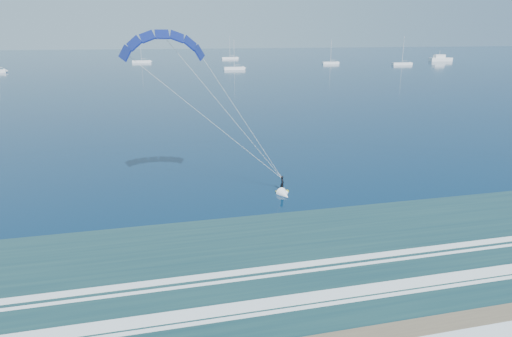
{
  "coord_description": "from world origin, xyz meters",
  "views": [
    {
      "loc": [
        -6.68,
        -17.34,
        15.54
      ],
      "look_at": [
        3.11,
        22.25,
        3.34
      ],
      "focal_mm": 32.0,
      "sensor_mm": 36.0,
      "label": 1
    }
  ],
  "objects_px": {
    "sailboat_3": "(234,68)",
    "motor_yacht": "(440,59)",
    "sailboat_2": "(142,61)",
    "sailboat_5": "(330,63)",
    "sailboat_6": "(402,64)",
    "kitesurfer_rig": "(223,108)",
    "sailboat_4": "(230,58)"
  },
  "relations": [
    {
      "from": "sailboat_3",
      "to": "sailboat_5",
      "type": "bearing_deg",
      "value": 23.53
    },
    {
      "from": "motor_yacht",
      "to": "sailboat_5",
      "type": "xyz_separation_m",
      "value": [
        -69.36,
        -8.14,
        -0.74
      ]
    },
    {
      "from": "kitesurfer_rig",
      "to": "sailboat_3",
      "type": "relative_size",
      "value": 1.36
    },
    {
      "from": "kitesurfer_rig",
      "to": "sailboat_4",
      "type": "relative_size",
      "value": 1.27
    },
    {
      "from": "sailboat_3",
      "to": "motor_yacht",
      "type": "bearing_deg",
      "value": 14.45
    },
    {
      "from": "kitesurfer_rig",
      "to": "sailboat_3",
      "type": "bearing_deg",
      "value": 78.41
    },
    {
      "from": "sailboat_3",
      "to": "kitesurfer_rig",
      "type": "bearing_deg",
      "value": -101.59
    },
    {
      "from": "kitesurfer_rig",
      "to": "sailboat_2",
      "type": "distance_m",
      "value": 215.71
    },
    {
      "from": "motor_yacht",
      "to": "sailboat_3",
      "type": "distance_m",
      "value": 128.06
    },
    {
      "from": "kitesurfer_rig",
      "to": "motor_yacht",
      "type": "height_order",
      "value": "kitesurfer_rig"
    },
    {
      "from": "sailboat_5",
      "to": "sailboat_3",
      "type": "bearing_deg",
      "value": -156.47
    },
    {
      "from": "motor_yacht",
      "to": "sailboat_3",
      "type": "bearing_deg",
      "value": -165.55
    },
    {
      "from": "kitesurfer_rig",
      "to": "sailboat_2",
      "type": "height_order",
      "value": "kitesurfer_rig"
    },
    {
      "from": "sailboat_2",
      "to": "sailboat_4",
      "type": "relative_size",
      "value": 0.97
    },
    {
      "from": "sailboat_2",
      "to": "sailboat_5",
      "type": "distance_m",
      "value": 99.58
    },
    {
      "from": "sailboat_2",
      "to": "sailboat_3",
      "type": "relative_size",
      "value": 1.04
    },
    {
      "from": "sailboat_2",
      "to": "sailboat_4",
      "type": "xyz_separation_m",
      "value": [
        52.13,
        22.39,
        0.0
      ]
    },
    {
      "from": "kitesurfer_rig",
      "to": "sailboat_6",
      "type": "bearing_deg",
      "value": 54.47
    },
    {
      "from": "kitesurfer_rig",
      "to": "sailboat_5",
      "type": "distance_m",
      "value": 200.74
    },
    {
      "from": "sailboat_5",
      "to": "motor_yacht",
      "type": "bearing_deg",
      "value": 6.7
    },
    {
      "from": "sailboat_3",
      "to": "sailboat_6",
      "type": "relative_size",
      "value": 0.91
    },
    {
      "from": "sailboat_3",
      "to": "sailboat_4",
      "type": "height_order",
      "value": "sailboat_4"
    },
    {
      "from": "sailboat_2",
      "to": "sailboat_5",
      "type": "xyz_separation_m",
      "value": [
        93.35,
        -34.67,
        -0.01
      ]
    },
    {
      "from": "motor_yacht",
      "to": "sailboat_6",
      "type": "relative_size",
      "value": 0.95
    },
    {
      "from": "motor_yacht",
      "to": "sailboat_3",
      "type": "relative_size",
      "value": 1.05
    },
    {
      "from": "sailboat_3",
      "to": "sailboat_5",
      "type": "height_order",
      "value": "sailboat_3"
    },
    {
      "from": "motor_yacht",
      "to": "sailboat_5",
      "type": "height_order",
      "value": "sailboat_5"
    },
    {
      "from": "sailboat_2",
      "to": "sailboat_3",
      "type": "xyz_separation_m",
      "value": [
        38.7,
        -58.47,
        -0.0
      ]
    },
    {
      "from": "kitesurfer_rig",
      "to": "sailboat_5",
      "type": "relative_size",
      "value": 1.44
    },
    {
      "from": "sailboat_4",
      "to": "sailboat_5",
      "type": "relative_size",
      "value": 1.13
    },
    {
      "from": "sailboat_2",
      "to": "sailboat_6",
      "type": "distance_m",
      "value": 134.56
    },
    {
      "from": "kitesurfer_rig",
      "to": "sailboat_5",
      "type": "height_order",
      "value": "kitesurfer_rig"
    }
  ]
}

